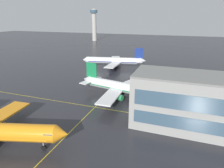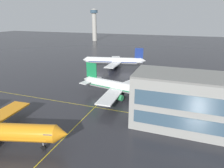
# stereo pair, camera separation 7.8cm
# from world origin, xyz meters

# --- Properties ---
(airliner_second_row) EXTENTS (35.36, 30.07, 11.04)m
(airliner_second_row) POSITION_xyz_m (6.26, 44.92, 3.77)
(airliner_second_row) COLOR white
(airliner_second_row) RESTS_ON ground
(airliner_third_row) EXTENTS (35.62, 30.24, 11.14)m
(airliner_third_row) POSITION_xyz_m (-11.07, 85.19, 3.80)
(airliner_third_row) COLOR white
(airliner_third_row) RESTS_ON ground
(taxiway_markings) EXTENTS (110.48, 80.38, 0.01)m
(taxiway_markings) POSITION_xyz_m (0.00, 16.27, 0.00)
(taxiway_markings) COLOR yellow
(taxiway_markings) RESTS_ON ground
(control_tower) EXTENTS (8.82, 8.82, 36.13)m
(control_tower) POSITION_xyz_m (-75.12, 198.92, 21.05)
(control_tower) COLOR #ADA89E
(control_tower) RESTS_ON ground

